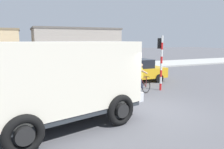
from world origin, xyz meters
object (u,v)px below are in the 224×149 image
car_white_mid (137,71)px  car_far_side (43,68)px  truck_foreground (62,78)px  cyclist (140,79)px  traffic_light_pole (161,55)px

car_white_mid → car_far_side: (-5.97, 3.74, 0.00)m
truck_foreground → cyclist: bearing=28.3°
truck_foreground → traffic_light_pole: bearing=25.4°
truck_foreground → cyclist: truck_foreground is taller
car_far_side → cyclist: bearing=-57.7°
traffic_light_pole → car_white_mid: 2.91m
car_white_mid → cyclist: bearing=-117.5°
cyclist → traffic_light_pole: traffic_light_pole is taller
truck_foreground → cyclist: size_ratio=3.40×
cyclist → car_far_side: (-4.34, 6.87, -0.05)m
traffic_light_pole → car_white_mid: (-0.03, 2.63, -1.25)m
truck_foreground → traffic_light_pole: 6.96m
cyclist → traffic_light_pole: (1.66, 0.50, 1.20)m
cyclist → car_white_mid: cyclist is taller
cyclist → car_far_side: 8.13m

